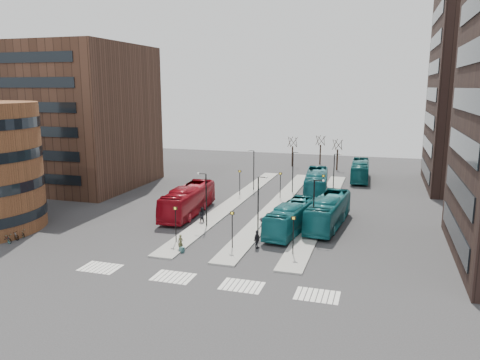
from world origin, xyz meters
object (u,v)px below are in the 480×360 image
(commuter_b, at_px, (257,239))
(teal_bus_d, at_px, (360,171))
(traveller, at_px, (181,243))
(commuter_a, at_px, (202,215))
(teal_bus_a, at_px, (291,218))
(commuter_c, at_px, (262,225))
(bicycle_far, at_px, (21,233))
(bicycle_near, at_px, (6,238))
(teal_bus_b, at_px, (316,183))
(bicycle_mid, at_px, (13,235))
(red_bus, at_px, (188,201))
(suitcase, at_px, (182,250))
(teal_bus_c, at_px, (328,211))

(commuter_b, bearing_deg, teal_bus_d, 1.45)
(traveller, height_order, commuter_a, commuter_a)
(teal_bus_a, distance_m, commuter_c, 3.38)
(commuter_c, height_order, bicycle_far, commuter_c)
(teal_bus_d, bearing_deg, teal_bus_a, -101.68)
(commuter_b, xyz_separation_m, bicycle_near, (-24.85, -5.91, -0.46))
(teal_bus_a, xyz_separation_m, bicycle_near, (-27.03, -12.33, -1.11))
(teal_bus_b, distance_m, traveller, 29.02)
(bicycle_mid, bearing_deg, commuter_c, -63.11)
(traveller, xyz_separation_m, bicycle_near, (-17.91, -3.20, -0.31))
(traveller, bearing_deg, red_bus, 113.27)
(commuter_a, bearing_deg, red_bus, -30.81)
(teal_bus_a, height_order, commuter_c, teal_bus_a)
(commuter_c, bearing_deg, traveller, -23.08)
(bicycle_near, bearing_deg, commuter_c, -52.15)
(suitcase, distance_m, traveller, 0.83)
(commuter_a, bearing_deg, commuter_b, 154.91)
(suitcase, height_order, traveller, traveller)
(red_bus, distance_m, teal_bus_b, 20.48)
(suitcase, relative_size, teal_bus_c, 0.04)
(teal_bus_d, height_order, traveller, teal_bus_d)
(teal_bus_d, xyz_separation_m, commuter_a, (-16.25, -31.70, -0.74))
(teal_bus_d, distance_m, commuter_a, 35.63)
(commuter_a, bearing_deg, teal_bus_b, -107.31)
(teal_bus_c, bearing_deg, suitcase, -128.39)
(teal_bus_d, bearing_deg, red_bus, -125.41)
(bicycle_far, bearing_deg, teal_bus_d, -14.08)
(teal_bus_d, distance_m, bicycle_near, 55.06)
(suitcase, distance_m, red_bus, 13.78)
(teal_bus_d, height_order, commuter_c, teal_bus_d)
(teal_bus_a, xyz_separation_m, traveller, (-9.13, -9.12, -0.80))
(commuter_a, relative_size, bicycle_mid, 1.14)
(traveller, distance_m, commuter_c, 9.80)
(commuter_b, bearing_deg, bicycle_near, 116.40)
(red_bus, relative_size, teal_bus_d, 1.07)
(bicycle_near, relative_size, bicycle_far, 1.08)
(red_bus, bearing_deg, bicycle_far, -137.58)
(teal_bus_a, bearing_deg, teal_bus_b, 97.18)
(red_bus, xyz_separation_m, teal_bus_d, (19.26, 28.79, -0.12))
(traveller, xyz_separation_m, commuter_c, (6.20, 7.59, 0.09))
(teal_bus_b, bearing_deg, commuter_a, -126.34)
(commuter_b, distance_m, bicycle_far, 25.16)
(red_bus, height_order, teal_bus_a, red_bus)
(red_bus, distance_m, teal_bus_c, 17.22)
(teal_bus_c, distance_m, bicycle_far, 33.52)
(traveller, distance_m, bicycle_near, 18.19)
(red_bus, xyz_separation_m, teal_bus_b, (13.72, 15.20, 0.02))
(teal_bus_a, height_order, bicycle_far, teal_bus_a)
(suitcase, height_order, teal_bus_c, teal_bus_c)
(teal_bus_a, relative_size, commuter_b, 6.14)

